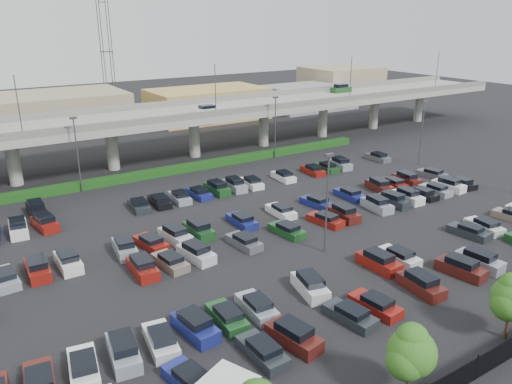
% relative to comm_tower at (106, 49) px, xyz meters
% --- Properties ---
extents(ground, '(280.00, 280.00, 0.00)m').
position_rel_comm_tower_xyz_m(ground, '(-4.00, -74.00, -15.61)').
color(ground, black).
extents(overpass, '(150.00, 13.00, 15.80)m').
position_rel_comm_tower_xyz_m(overpass, '(-4.21, -42.01, -8.64)').
color(overpass, gray).
rests_on(overpass, ground).
extents(hedge, '(66.00, 1.60, 1.10)m').
position_rel_comm_tower_xyz_m(hedge, '(-4.00, -49.00, -15.06)').
color(hedge, '#153B11').
rests_on(hedge, ground).
extents(fence, '(70.00, 0.10, 2.00)m').
position_rel_comm_tower_xyz_m(fence, '(-4.05, -102.00, -14.71)').
color(fence, black).
rests_on(fence, ground).
extents(tree_row, '(65.07, 3.66, 5.94)m').
position_rel_comm_tower_xyz_m(tree_row, '(-3.30, -100.53, -12.09)').
color(tree_row, '#332316').
rests_on(tree_row, ground).
extents(parked_cars, '(63.01, 41.62, 1.67)m').
position_rel_comm_tower_xyz_m(parked_cars, '(-5.23, -77.21, -14.98)').
color(parked_cars, '#4F1915').
rests_on(parked_cars, ground).
extents(light_poles, '(66.90, 48.38, 10.30)m').
position_rel_comm_tower_xyz_m(light_poles, '(-8.12, -72.00, -9.37)').
color(light_poles, '#47484C').
rests_on(light_poles, ground).
extents(distant_buildings, '(138.00, 24.00, 9.00)m').
position_rel_comm_tower_xyz_m(distant_buildings, '(8.38, -12.19, -11.87)').
color(distant_buildings, slate).
rests_on(distant_buildings, ground).
extents(comm_tower, '(2.40, 2.40, 30.00)m').
position_rel_comm_tower_xyz_m(comm_tower, '(0.00, 0.00, 0.00)').
color(comm_tower, '#47484C').
rests_on(comm_tower, ground).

